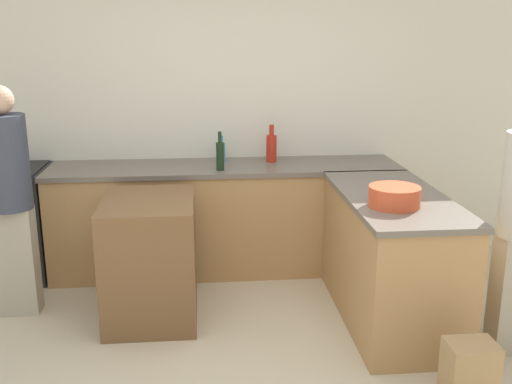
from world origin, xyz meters
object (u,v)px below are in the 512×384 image
Objects in this scene: island_table at (151,258)px; person_by_range at (9,194)px; range_oven at (13,223)px; mixing_bowl at (394,196)px; wine_bottle_dark at (220,155)px; dish_soap_bottle at (222,151)px; paper_bag at (469,375)px; hot_sauce_bottle at (271,147)px.

person_by_range is (-0.97, 0.14, 0.47)m from island_table.
mixing_bowl reaches higher than range_oven.
island_table is 1.05m from wine_bottle_dark.
range_oven is 1.82m from wine_bottle_dark.
mixing_bowl is at bearing -46.63° from wine_bottle_dark.
person_by_range is (-1.50, -0.53, -0.14)m from wine_bottle_dark.
person_by_range is at bearing -72.75° from range_oven.
dish_soap_bottle is 0.57× the size of paper_bag.
wine_bottle_dark reaches higher than paper_bag.
range_oven is 0.87m from person_by_range.
person_by_range reaches higher than range_oven.
hot_sauce_bottle reaches higher than range_oven.
wine_bottle_dark is 0.81× the size of paper_bag.
person_by_range reaches higher than island_table.
person_by_range reaches higher than mixing_bowl.
island_table is 1.28m from dish_soap_bottle.
wine_bottle_dark is at bearing 133.37° from mixing_bowl.
wine_bottle_dark is at bearing -94.16° from dish_soap_bottle.
mixing_bowl reaches higher than island_table.
person_by_range is (-1.52, -0.87, -0.10)m from dish_soap_bottle.
wine_bottle_dark is (-1.07, 1.13, 0.06)m from mixing_bowl.
wine_bottle_dark reaches higher than dish_soap_bottle.
hot_sauce_bottle reaches higher than island_table.
wine_bottle_dark reaches higher than mixing_bowl.
mixing_bowl is at bearing -54.56° from dish_soap_bottle.
island_table is 2.65× the size of mixing_bowl.
wine_bottle_dark is 0.53m from hot_sauce_bottle.
island_table is at bearing -8.17° from person_by_range.
wine_bottle_dark is (1.72, -0.19, 0.58)m from range_oven.
island_table is at bearing -128.22° from wine_bottle_dark.
island_table is 2.26× the size of paper_bag.
hot_sauce_bottle is 0.82× the size of paper_bag.
dish_soap_bottle is (0.55, 1.01, 0.57)m from island_table.
person_by_range is at bearing -150.31° from dish_soap_bottle.
island_table is 3.94× the size of dish_soap_bottle.
person_by_range reaches higher than hot_sauce_bottle.
dish_soap_bottle is (1.74, 0.15, 0.54)m from range_oven.
range_oven is 2.25m from hot_sauce_bottle.
paper_bag is (2.77, -1.42, -0.71)m from person_by_range.
mixing_bowl is (1.60, -0.46, 0.55)m from island_table.
dish_soap_bottle is at bearing 29.69° from person_by_range.
hot_sauce_bottle is (-0.62, 1.41, 0.06)m from mixing_bowl.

